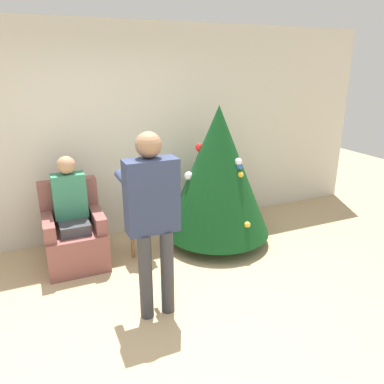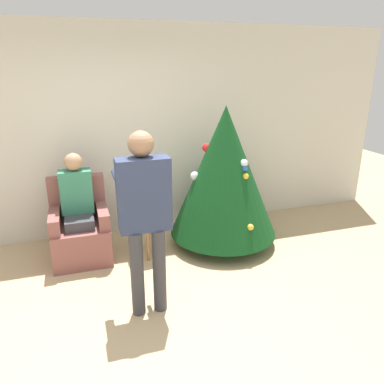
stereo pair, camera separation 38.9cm
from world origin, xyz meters
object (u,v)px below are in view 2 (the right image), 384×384
at_px(armchair, 80,231).
at_px(side_stool, 145,225).
at_px(person_seated, 78,203).
at_px(person_standing, 144,208).
at_px(christmas_tree, 224,172).

distance_m(armchair, side_stool, 0.77).
xyz_separation_m(armchair, side_stool, (0.73, -0.23, 0.07)).
height_order(person_seated, person_standing, person_standing).
height_order(christmas_tree, side_stool, christmas_tree).
height_order(christmas_tree, person_standing, christmas_tree).
xyz_separation_m(christmas_tree, armchair, (-1.74, 0.17, -0.62)).
bearing_deg(side_stool, person_standing, -100.07).
bearing_deg(side_stool, christmas_tree, 3.24).
distance_m(christmas_tree, person_standing, 1.60).
bearing_deg(armchair, person_standing, -65.78).
bearing_deg(person_standing, christmas_tree, 41.83).
bearing_deg(person_seated, armchair, 90.00).
height_order(armchair, person_seated, person_seated).
xyz_separation_m(armchair, person_seated, (-0.00, -0.03, 0.36)).
bearing_deg(person_seated, person_standing, -65.33).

